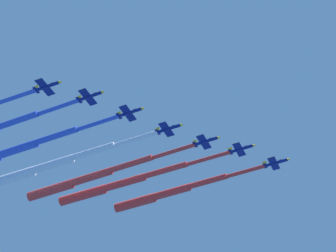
% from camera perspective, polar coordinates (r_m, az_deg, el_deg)
% --- Properties ---
extents(jet_lead, '(42.76, 57.71, 4.07)m').
position_cam_1_polar(jet_lead, '(237.50, 0.07, -6.08)').
color(jet_lead, navy).
extents(jet_port_inner, '(47.74, 64.95, 4.07)m').
position_cam_1_polar(jet_port_inner, '(235.75, -4.36, -5.26)').
color(jet_port_inner, navy).
extents(jet_starboard_inner, '(47.73, 62.82, 4.02)m').
position_cam_1_polar(jet_starboard_inner, '(230.92, -7.33, -4.72)').
color(jet_starboard_inner, navy).
extents(jet_port_mid, '(46.79, 63.53, 4.13)m').
position_cam_1_polar(jet_port_mid, '(227.86, -10.76, -3.56)').
color(jet_port_mid, navy).
extents(jet_starboard_mid, '(45.97, 61.46, 4.00)m').
position_cam_1_polar(jet_starboard_mid, '(226.75, -13.76, -2.18)').
color(jet_starboard_mid, navy).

